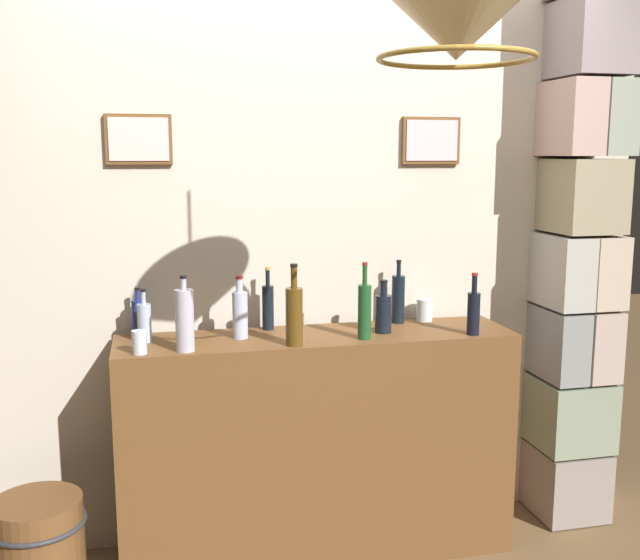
# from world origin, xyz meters

# --- Properties ---
(panelled_rear_partition) EXTENTS (3.28, 0.15, 2.89)m
(panelled_rear_partition) POSITION_xyz_m (-0.00, 1.10, 1.52)
(panelled_rear_partition) COLOR beige
(panelled_rear_partition) RESTS_ON ground
(stone_pillar) EXTENTS (0.34, 0.40, 2.82)m
(stone_pillar) POSITION_xyz_m (1.29, 0.92, 1.40)
(stone_pillar) COLOR gray
(stone_pillar) RESTS_ON ground
(bar_shelf_unit) EXTENTS (1.72, 0.41, 1.01)m
(bar_shelf_unit) POSITION_xyz_m (0.00, 0.82, 0.51)
(bar_shelf_unit) COLOR brown
(bar_shelf_unit) RESTS_ON ground
(liquor_bottle_scotch) EXTENTS (0.07, 0.07, 0.34)m
(liquor_bottle_scotch) POSITION_xyz_m (-0.13, 0.67, 1.14)
(liquor_bottle_scotch) COLOR #583D12
(liquor_bottle_scotch) RESTS_ON bar_shelf_unit
(liquor_bottle_bourbon) EXTENTS (0.06, 0.06, 0.33)m
(liquor_bottle_bourbon) POSITION_xyz_m (0.18, 0.71, 1.14)
(liquor_bottle_bourbon) COLOR #1B5026
(liquor_bottle_bourbon) RESTS_ON bar_shelf_unit
(liquor_bottle_brandy) EXTENTS (0.07, 0.07, 0.23)m
(liquor_bottle_brandy) POSITION_xyz_m (0.29, 0.80, 1.10)
(liquor_bottle_brandy) COLOR black
(liquor_bottle_brandy) RESTS_ON bar_shelf_unit
(liquor_bottle_amaro) EXTENTS (0.06, 0.06, 0.21)m
(liquor_bottle_amaro) POSITION_xyz_m (-0.75, 0.98, 1.09)
(liquor_bottle_amaro) COLOR navy
(liquor_bottle_amaro) RESTS_ON bar_shelf_unit
(liquor_bottle_vermouth) EXTENTS (0.05, 0.05, 0.28)m
(liquor_bottle_vermouth) POSITION_xyz_m (-0.19, 0.97, 1.12)
(liquor_bottle_vermouth) COLOR black
(liquor_bottle_vermouth) RESTS_ON bar_shelf_unit
(liquor_bottle_sherry) EXTENTS (0.06, 0.06, 0.29)m
(liquor_bottle_sherry) POSITION_xyz_m (0.42, 0.96, 1.13)
(liquor_bottle_sherry) COLOR black
(liquor_bottle_sherry) RESTS_ON bar_shelf_unit
(liquor_bottle_mezcal) EXTENTS (0.06, 0.06, 0.27)m
(liquor_bottle_mezcal) POSITION_xyz_m (0.66, 0.67, 1.11)
(liquor_bottle_mezcal) COLOR black
(liquor_bottle_mezcal) RESTS_ON bar_shelf_unit
(liquor_bottle_rum) EXTENTS (0.06, 0.06, 0.22)m
(liquor_bottle_rum) POSITION_xyz_m (-0.73, 0.86, 1.10)
(liquor_bottle_rum) COLOR #A7BDD2
(liquor_bottle_rum) RESTS_ON bar_shelf_unit
(liquor_bottle_gin) EXTENTS (0.07, 0.07, 0.31)m
(liquor_bottle_gin) POSITION_xyz_m (-0.57, 0.68, 1.14)
(liquor_bottle_gin) COLOR silver
(liquor_bottle_gin) RESTS_ON bar_shelf_unit
(liquor_bottle_vodka) EXTENTS (0.06, 0.06, 0.27)m
(liquor_bottle_vodka) POSITION_xyz_m (-0.33, 0.84, 1.12)
(liquor_bottle_vodka) COLOR silver
(liquor_bottle_vodka) RESTS_ON bar_shelf_unit
(glass_tumbler_rocks) EXTENTS (0.08, 0.08, 0.10)m
(glass_tumbler_rocks) POSITION_xyz_m (0.55, 0.98, 1.06)
(glass_tumbler_rocks) COLOR silver
(glass_tumbler_rocks) RESTS_ON bar_shelf_unit
(glass_tumbler_highball) EXTENTS (0.06, 0.06, 0.09)m
(glass_tumbler_highball) POSITION_xyz_m (-0.75, 0.67, 1.06)
(glass_tumbler_highball) COLOR silver
(glass_tumbler_highball) RESTS_ON bar_shelf_unit
(pendant_lamp) EXTENTS (0.46, 0.46, 0.59)m
(pendant_lamp) POSITION_xyz_m (0.19, -0.17, 2.15)
(pendant_lamp) COLOR beige
(wooden_barrel) EXTENTS (0.38, 0.38, 0.43)m
(wooden_barrel) POSITION_xyz_m (-1.17, 0.70, 0.22)
(wooden_barrel) COLOR brown
(wooden_barrel) RESTS_ON ground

